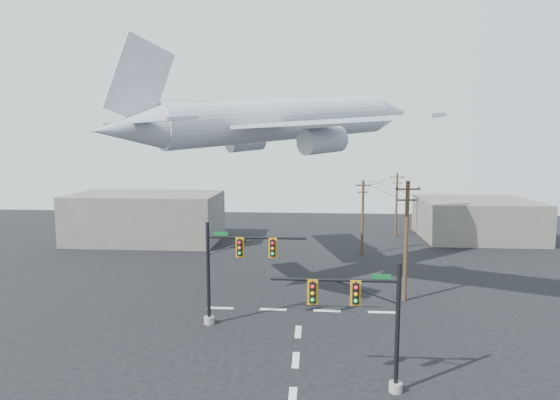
# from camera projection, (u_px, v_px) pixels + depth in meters

# --- Properties ---
(ground) EXTENTS (120.00, 120.00, 0.00)m
(ground) POSITION_uv_depth(u_px,v_px,m) (293.00, 398.00, 22.80)
(ground) COLOR black
(ground) RESTS_ON ground
(lane_markings) EXTENTS (14.00, 21.20, 0.01)m
(lane_markings) POSITION_uv_depth(u_px,v_px,m) (297.00, 350.00, 28.07)
(lane_markings) COLOR beige
(lane_markings) RESTS_ON ground
(signal_mast_near) EXTENTS (6.60, 0.73, 6.63)m
(signal_mast_near) POSITION_uv_depth(u_px,v_px,m) (370.00, 323.00, 22.99)
(signal_mast_near) COLOR gray
(signal_mast_near) RESTS_ON ground
(signal_mast_far) EXTENTS (6.97, 0.78, 7.07)m
(signal_mast_far) POSITION_uv_depth(u_px,v_px,m) (229.00, 270.00, 31.49)
(signal_mast_far) COLOR gray
(signal_mast_far) RESTS_ON ground
(utility_pole_a) EXTENTS (1.89, 0.32, 9.45)m
(utility_pole_a) POSITION_uv_depth(u_px,v_px,m) (406.00, 239.00, 36.15)
(utility_pole_a) COLOR #4B3520
(utility_pole_a) RESTS_ON ground
(utility_pole_b) EXTENTS (1.66, 0.45, 8.25)m
(utility_pole_b) POSITION_uv_depth(u_px,v_px,m) (363.00, 216.00, 51.29)
(utility_pole_b) COLOR #4B3520
(utility_pole_b) RESTS_ON ground
(utility_pole_c) EXTENTS (1.69, 0.58, 8.40)m
(utility_pole_c) POSITION_uv_depth(u_px,v_px,m) (397.00, 203.00, 61.54)
(utility_pole_c) COLOR #4B3520
(utility_pole_c) RESTS_ON ground
(power_lines) EXTENTS (7.05, 25.87, 0.52)m
(power_lines) POSITION_uv_depth(u_px,v_px,m) (382.00, 184.00, 48.92)
(power_lines) COLOR black
(airliner) EXTENTS (27.92, 26.32, 8.52)m
(airliner) POSITION_uv_depth(u_px,v_px,m) (283.00, 121.00, 40.21)
(airliner) COLOR #ADB1B9
(building_left) EXTENTS (18.00, 10.00, 6.00)m
(building_left) POSITION_uv_depth(u_px,v_px,m) (146.00, 217.00, 58.51)
(building_left) COLOR #6A665D
(building_left) RESTS_ON ground
(building_right) EXTENTS (14.00, 12.00, 5.00)m
(building_right) POSITION_uv_depth(u_px,v_px,m) (477.00, 219.00, 60.48)
(building_right) COLOR #6A665D
(building_right) RESTS_ON ground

